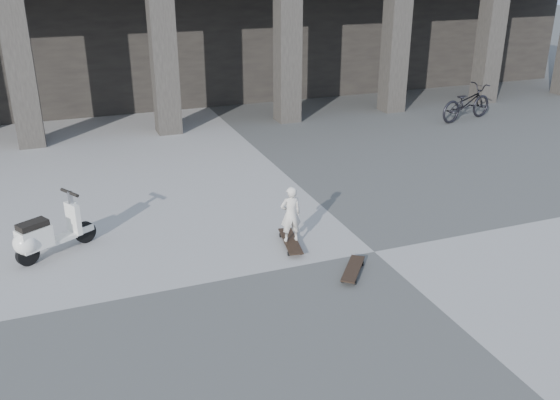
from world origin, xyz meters
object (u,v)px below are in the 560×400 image
object	(u,v)px
scooter	(42,237)
child	(291,214)
bicycle	(466,103)
longboard	(290,241)
skateboard_spare	(353,269)

from	to	relation	value
scooter	child	bearing A→B (deg)	-44.39
bicycle	longboard	bearing A→B (deg)	113.25
scooter	bicycle	xyz separation A→B (m)	(11.96, 4.95, 0.13)
scooter	longboard	bearing A→B (deg)	-44.39
bicycle	child	bearing A→B (deg)	113.25
child	bicycle	xyz separation A→B (m)	(8.05, 5.95, -0.06)
child	scooter	world-z (taller)	child
skateboard_spare	scooter	xyz separation A→B (m)	(-4.46, 2.24, 0.32)
longboard	skateboard_spare	distance (m)	1.36
longboard	child	xyz separation A→B (m)	(0.00, 0.00, 0.51)
skateboard_spare	child	bearing A→B (deg)	61.93
longboard	skateboard_spare	size ratio (longest dim) A/B	1.27
scooter	bicycle	distance (m)	12.94
longboard	skateboard_spare	world-z (taller)	skateboard_spare
child	scooter	distance (m)	4.04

